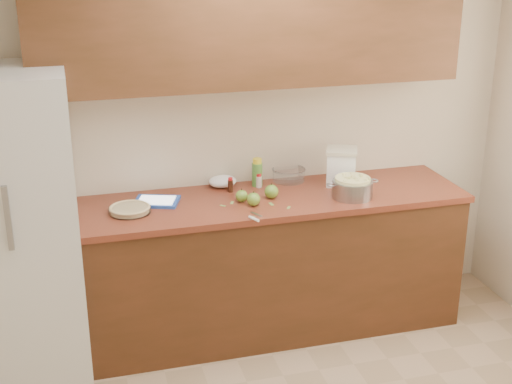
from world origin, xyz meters
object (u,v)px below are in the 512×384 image
object	(u,v)px
colander	(352,188)
tablet	(157,201)
flour_canister	(341,166)
pie	(130,209)

from	to	relation	value
colander	tablet	world-z (taller)	colander
flour_canister	pie	bearing A→B (deg)	-174.36
pie	flour_canister	distance (m)	1.40
pie	colander	distance (m)	1.37
pie	colander	xyz separation A→B (m)	(1.37, -0.11, 0.04)
colander	flour_canister	xyz separation A→B (m)	(0.02, 0.24, 0.06)
flour_canister	tablet	world-z (taller)	flour_canister
pie	flour_canister	world-z (taller)	flour_canister
pie	colander	bearing A→B (deg)	-4.42
flour_canister	colander	bearing A→B (deg)	-94.98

